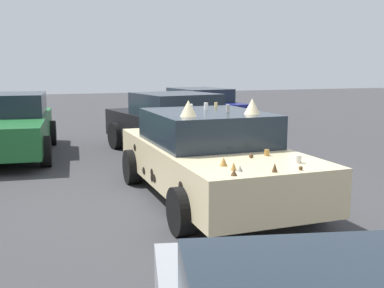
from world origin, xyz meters
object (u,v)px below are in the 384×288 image
(parked_sedan_behind_right, at_px, (172,124))
(parked_sedan_far_right, at_px, (10,125))
(parked_sedan_row_back_far, at_px, (197,107))
(art_car_decorated, at_px, (209,155))

(parked_sedan_behind_right, bearing_deg, parked_sedan_far_right, 62.30)
(parked_sedan_row_back_far, bearing_deg, parked_sedan_far_right, 112.63)
(parked_sedan_behind_right, bearing_deg, art_car_decorated, 161.53)
(art_car_decorated, xyz_separation_m, parked_sedan_behind_right, (3.78, -0.60, 0.03))
(parked_sedan_row_back_far, bearing_deg, parked_sedan_behind_right, 146.20)
(art_car_decorated, distance_m, parked_sedan_row_back_far, 8.79)
(parked_sedan_row_back_far, relative_size, parked_sedan_behind_right, 0.98)
(parked_sedan_behind_right, height_order, parked_sedan_far_right, parked_sedan_behind_right)
(art_car_decorated, relative_size, parked_sedan_behind_right, 0.97)
(art_car_decorated, relative_size, parked_sedan_far_right, 0.94)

